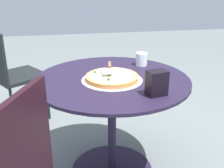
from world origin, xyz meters
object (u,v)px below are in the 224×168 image
at_px(pizza_on_tray, 112,78).
at_px(napkin_dispenser, 157,83).
at_px(pizza_server, 109,68).
at_px(patio_table, 112,107).
at_px(drinking_cup, 141,59).
at_px(patio_chair_far, 10,70).

height_order(pizza_on_tray, napkin_dispenser, napkin_dispenser).
bearing_deg(pizza_on_tray, pizza_server, 4.74).
bearing_deg(napkin_dispenser, patio_table, 110.84).
bearing_deg(drinking_cup, patio_table, 131.41).
relative_size(patio_table, napkin_dispenser, 7.18).
distance_m(patio_table, drinking_cup, 0.41).
relative_size(patio_table, patio_chair_far, 1.10).
distance_m(pizza_on_tray, napkin_dispenser, 0.33).
relative_size(napkin_dispenser, patio_chair_far, 0.15).
distance_m(patio_table, napkin_dispenser, 0.44).
relative_size(drinking_cup, napkin_dispenser, 0.67).
bearing_deg(pizza_server, drinking_cup, -54.34).
distance_m(pizza_server, napkin_dispenser, 0.38).
xyz_separation_m(pizza_on_tray, napkin_dispenser, (-0.26, -0.19, 0.05)).
height_order(patio_table, napkin_dispenser, napkin_dispenser).
relative_size(pizza_on_tray, patio_chair_far, 0.42).
bearing_deg(pizza_on_tray, patio_chair_far, 40.07).
relative_size(pizza_on_tray, drinking_cup, 4.10).
distance_m(pizza_server, drinking_cup, 0.33).
bearing_deg(patio_table, pizza_server, 20.69).
xyz_separation_m(patio_table, patio_chair_far, (0.87, 0.76, 0.01)).
relative_size(pizza_on_tray, pizza_server, 1.72).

